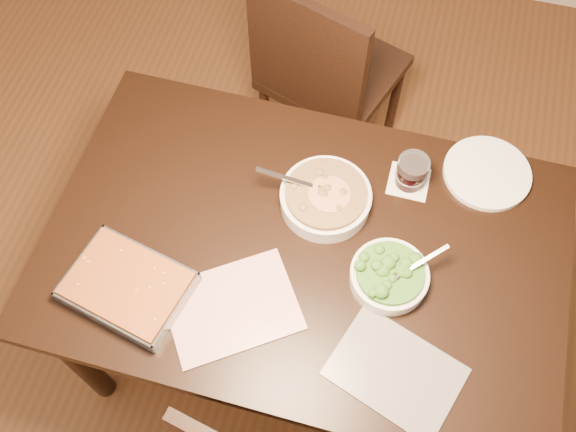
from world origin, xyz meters
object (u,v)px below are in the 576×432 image
object	(u,v)px
dinner_plate	(487,173)
broccoli_bowl	(389,276)
table	(304,261)
stew_bowl	(326,198)
wine_tumbler	(412,171)
baking_dish	(128,287)
chair_far	(323,73)

from	to	relation	value
dinner_plate	broccoli_bowl	bearing A→B (deg)	-117.96
table	stew_bowl	xyz separation A→B (m)	(0.02, 0.14, 0.13)
broccoli_bowl	wine_tumbler	world-z (taller)	wine_tumbler
baking_dish	chair_far	xyz separation A→B (m)	(0.27, 1.04, -0.25)
stew_bowl	wine_tumbler	size ratio (longest dim) A/B	2.88
broccoli_bowl	stew_bowl	bearing A→B (deg)	139.78
baking_dish	broccoli_bowl	bearing A→B (deg)	30.07
stew_bowl	broccoli_bowl	size ratio (longest dim) A/B	1.37
stew_bowl	dinner_plate	world-z (taller)	stew_bowl
baking_dish	wine_tumbler	xyz separation A→B (m)	(0.64, 0.52, 0.03)
chair_far	stew_bowl	bearing A→B (deg)	122.16
wine_tumbler	chair_far	size ratio (longest dim) A/B	0.10
broccoli_bowl	dinner_plate	world-z (taller)	broccoli_bowl
table	broccoli_bowl	size ratio (longest dim) A/B	6.80
stew_bowl	dinner_plate	distance (m)	0.48
table	dinner_plate	bearing A→B (deg)	38.64
table	wine_tumbler	xyz separation A→B (m)	(0.24, 0.27, 0.15)
dinner_plate	chair_far	world-z (taller)	chair_far
stew_bowl	baking_dish	distance (m)	0.58
wine_tumbler	chair_far	distance (m)	0.70
baking_dish	wine_tumbler	world-z (taller)	wine_tumbler
stew_bowl	baking_dish	size ratio (longest dim) A/B	0.82
wine_tumbler	dinner_plate	bearing A→B (deg)	21.37
baking_dish	wine_tumbler	bearing A→B (deg)	51.34
table	wine_tumbler	size ratio (longest dim) A/B	14.27
baking_dish	dinner_plate	bearing A→B (deg)	47.56
table	stew_bowl	bearing A→B (deg)	80.90
table	wine_tumbler	distance (m)	0.39
broccoli_bowl	baking_dish	bearing A→B (deg)	-162.26
stew_bowl	baking_dish	bearing A→B (deg)	-137.94
broccoli_bowl	dinner_plate	size ratio (longest dim) A/B	0.83
table	baking_dish	bearing A→B (deg)	-148.89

